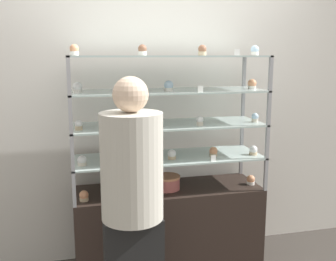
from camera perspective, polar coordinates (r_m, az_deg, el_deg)
back_wall at (r=3.21m, az=-1.61°, el=4.50°), size 8.00×0.05×2.60m
display_base at (r=3.12m, az=0.00°, el=-14.19°), size 1.40×0.46×0.67m
display_riser_lower at (r=2.92m, az=0.00°, el=-4.06°), size 1.40×0.46×0.25m
display_riser_middle at (r=2.87m, az=0.00°, el=0.69°), size 1.40×0.46×0.25m
display_riser_upper at (r=2.84m, az=0.00°, el=5.59°), size 1.40×0.46×0.25m
display_riser_top at (r=2.82m, az=0.00°, el=10.56°), size 1.40×0.46×0.25m
layer_cake_centerpiece at (r=2.95m, az=-0.14°, el=-7.53°), size 0.20×0.20×0.10m
sheet_cake_frosted at (r=2.82m, az=-6.57°, el=-3.79°), size 0.19×0.18×0.06m
cupcake_0 at (r=2.79m, az=-12.10°, el=-9.28°), size 0.06×0.06×0.07m
cupcake_1 at (r=3.13m, az=11.91°, el=-7.05°), size 0.06×0.06×0.07m
price_tag_0 at (r=2.73m, az=-5.64°, el=-9.83°), size 0.04×0.00×0.04m
cupcake_2 at (r=2.74m, az=-12.38°, el=-4.32°), size 0.06×0.06×0.07m
cupcake_3 at (r=2.84m, az=0.57°, el=-3.52°), size 0.06×0.06×0.07m
cupcake_4 at (r=2.94m, az=6.62°, el=-3.08°), size 0.06×0.06×0.07m
cupcake_5 at (r=3.03m, az=12.27°, el=-2.86°), size 0.06×0.06×0.07m
price_tag_1 at (r=2.80m, az=6.62°, el=-4.05°), size 0.04×0.00×0.04m
cupcake_6 at (r=2.69m, az=-12.83°, el=0.76°), size 0.05×0.05×0.07m
cupcake_7 at (r=2.77m, az=-4.16°, el=1.29°), size 0.05×0.05×0.07m
cupcake_8 at (r=2.81m, az=4.66°, el=1.40°), size 0.05×0.05×0.07m
cupcake_9 at (r=3.02m, az=12.51°, el=1.83°), size 0.05×0.05×0.07m
price_tag_2 at (r=2.62m, az=-2.44°, el=0.52°), size 0.04×0.00×0.04m
cupcake_10 at (r=2.70m, az=-13.02°, el=6.06°), size 0.06×0.06×0.07m
cupcake_11 at (r=2.77m, az=0.10°, el=6.45°), size 0.06×0.06×0.07m
cupcake_12 at (r=3.01m, az=12.10°, el=6.57°), size 0.06×0.06×0.07m
price_tag_3 at (r=2.68m, az=4.75°, el=6.01°), size 0.04×0.00×0.04m
cupcake_13 at (r=2.68m, az=-13.45°, el=11.29°), size 0.06×0.06×0.07m
cupcake_14 at (r=2.68m, az=-3.74°, el=11.55°), size 0.06×0.06×0.07m
cupcake_15 at (r=2.77m, az=5.00°, el=11.51°), size 0.06×0.06×0.07m
cupcake_16 at (r=2.96m, az=12.48°, el=11.26°), size 0.06×0.06×0.07m
price_tag_4 at (r=2.76m, az=10.00°, el=11.14°), size 0.04×0.00×0.04m
customer_figure at (r=2.33m, az=-5.19°, el=-10.04°), size 0.36×0.36×1.54m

